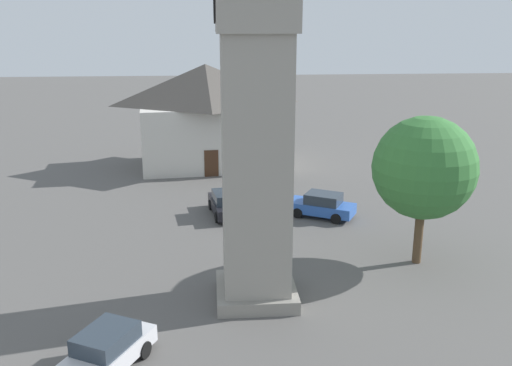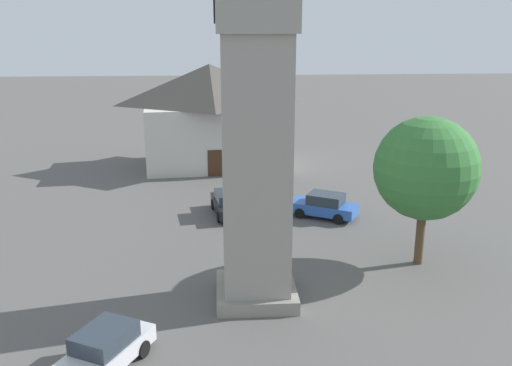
{
  "view_description": "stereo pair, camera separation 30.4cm",
  "coord_description": "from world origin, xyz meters",
  "px_view_note": "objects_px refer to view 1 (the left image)",
  "views": [
    {
      "loc": [
        -22.49,
        1.81,
        11.96
      ],
      "look_at": [
        0.0,
        0.0,
        5.31
      ],
      "focal_mm": 39.57,
      "sensor_mm": 36.0,
      "label": 1
    },
    {
      "loc": [
        -22.51,
        1.5,
        11.96
      ],
      "look_at": [
        0.0,
        0.0,
        5.31
      ],
      "focal_mm": 39.57,
      "sensor_mm": 36.0,
      "label": 2
    }
  ],
  "objects_px": {
    "car_silver_kerb": "(105,352)",
    "building_shop_left": "(206,115)",
    "car_red_corner": "(226,203)",
    "clock_tower": "(256,15)",
    "tree": "(424,168)",
    "car_blue_kerb": "(322,205)"
  },
  "relations": [
    {
      "from": "building_shop_left",
      "to": "car_silver_kerb",
      "type": "bearing_deg",
      "value": 173.05
    },
    {
      "from": "car_silver_kerb",
      "to": "tree",
      "type": "xyz_separation_m",
      "value": [
        8.06,
        -14.12,
        4.19
      ]
    },
    {
      "from": "car_red_corner",
      "to": "car_silver_kerb",
      "type": "bearing_deg",
      "value": 163.57
    },
    {
      "from": "building_shop_left",
      "to": "clock_tower",
      "type": "bearing_deg",
      "value": -174.69
    },
    {
      "from": "clock_tower",
      "to": "building_shop_left",
      "type": "relative_size",
      "value": 1.76
    },
    {
      "from": "car_silver_kerb",
      "to": "building_shop_left",
      "type": "bearing_deg",
      "value": -6.95
    },
    {
      "from": "car_silver_kerb",
      "to": "tree",
      "type": "height_order",
      "value": "tree"
    },
    {
      "from": "car_silver_kerb",
      "to": "building_shop_left",
      "type": "height_order",
      "value": "building_shop_left"
    },
    {
      "from": "tree",
      "to": "building_shop_left",
      "type": "bearing_deg",
      "value": 27.37
    },
    {
      "from": "car_red_corner",
      "to": "building_shop_left",
      "type": "bearing_deg",
      "value": 5.51
    },
    {
      "from": "building_shop_left",
      "to": "tree",
      "type": "bearing_deg",
      "value": -152.63
    },
    {
      "from": "car_blue_kerb",
      "to": "clock_tower",
      "type": "bearing_deg",
      "value": 154.35
    },
    {
      "from": "car_silver_kerb",
      "to": "car_red_corner",
      "type": "distance_m",
      "value": 16.64
    },
    {
      "from": "car_red_corner",
      "to": "clock_tower",
      "type": "bearing_deg",
      "value": -174.92
    },
    {
      "from": "car_blue_kerb",
      "to": "car_silver_kerb",
      "type": "xyz_separation_m",
      "value": [
        -15.15,
        10.59,
        0.0
      ]
    },
    {
      "from": "clock_tower",
      "to": "car_silver_kerb",
      "type": "distance_m",
      "value": 13.56
    },
    {
      "from": "car_red_corner",
      "to": "car_blue_kerb",
      "type": "bearing_deg",
      "value": -97.91
    },
    {
      "from": "car_blue_kerb",
      "to": "tree",
      "type": "xyz_separation_m",
      "value": [
        -7.08,
        -3.53,
        4.19
      ]
    },
    {
      "from": "car_blue_kerb",
      "to": "car_red_corner",
      "type": "xyz_separation_m",
      "value": [
        0.82,
        5.88,
        0.0
      ]
    },
    {
      "from": "clock_tower",
      "to": "car_blue_kerb",
      "type": "relative_size",
      "value": 4.65
    },
    {
      "from": "clock_tower",
      "to": "building_shop_left",
      "type": "xyz_separation_m",
      "value": [
        23.66,
        2.2,
        -7.76
      ]
    },
    {
      "from": "tree",
      "to": "building_shop_left",
      "type": "distance_m",
      "value": 23.13
    }
  ]
}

